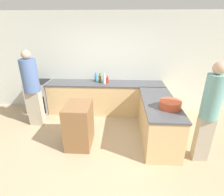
# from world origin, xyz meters

# --- Properties ---
(ground_plane) EXTENTS (14.00, 14.00, 0.00)m
(ground_plane) POSITION_xyz_m (0.00, 0.00, 0.00)
(ground_plane) COLOR tan
(wall_back) EXTENTS (8.00, 0.06, 2.70)m
(wall_back) POSITION_xyz_m (0.00, 2.14, 1.35)
(wall_back) COLOR silver
(wall_back) RESTS_ON ground_plane
(counter_back) EXTENTS (3.18, 0.63, 0.89)m
(counter_back) POSITION_xyz_m (0.00, 1.81, 0.44)
(counter_back) COLOR #D6B27A
(counter_back) RESTS_ON ground_plane
(counter_peninsula) EXTENTS (0.69, 1.78, 0.89)m
(counter_peninsula) POSITION_xyz_m (1.25, 0.63, 0.44)
(counter_peninsula) COLOR #D6B27A
(counter_peninsula) RESTS_ON ground_plane
(range_oven) EXTENTS (0.61, 0.61, 0.90)m
(range_oven) POSITION_xyz_m (-1.90, 1.81, 0.45)
(range_oven) COLOR #ADADB2
(range_oven) RESTS_ON ground_plane
(island_table) EXTENTS (0.50, 0.66, 0.91)m
(island_table) POSITION_xyz_m (-0.40, 0.30, 0.45)
(island_table) COLOR brown
(island_table) RESTS_ON ground_plane
(mixing_bowl) EXTENTS (0.40, 0.40, 0.15)m
(mixing_bowl) POSITION_xyz_m (1.37, 0.31, 0.96)
(mixing_bowl) COLOR #DB512D
(mixing_bowl) RESTS_ON counter_peninsula
(dish_soap_bottle) EXTENTS (0.07, 0.07, 0.23)m
(dish_soap_bottle) POSITION_xyz_m (-0.28, 1.99, 0.98)
(dish_soap_bottle) COLOR #338CBF
(dish_soap_bottle) RESTS_ON counter_back
(hot_sauce_bottle) EXTENTS (0.07, 0.07, 0.20)m
(hot_sauce_bottle) POSITION_xyz_m (0.06, 1.82, 0.97)
(hot_sauce_bottle) COLOR red
(hot_sauce_bottle) RESTS_ON counter_back
(olive_oil_bottle) EXTENTS (0.07, 0.07, 0.25)m
(olive_oil_bottle) POSITION_xyz_m (-0.15, 1.85, 0.99)
(olive_oil_bottle) COLOR #475B1E
(olive_oil_bottle) RESTS_ON counter_back
(vinegar_bottle_clear) EXTENTS (0.08, 0.08, 0.29)m
(vinegar_bottle_clear) POSITION_xyz_m (-0.02, 1.76, 1.00)
(vinegar_bottle_clear) COLOR silver
(vinegar_bottle_clear) RESTS_ON counter_back
(person_by_range) EXTENTS (0.37, 0.37, 1.85)m
(person_by_range) POSITION_xyz_m (-1.67, 1.05, 1.00)
(person_by_range) COLOR #ADA38E
(person_by_range) RESTS_ON ground_plane
(person_at_peninsula) EXTENTS (0.30, 0.30, 1.84)m
(person_at_peninsula) POSITION_xyz_m (1.93, -0.02, 1.01)
(person_at_peninsula) COLOR #ADA38E
(person_at_peninsula) RESTS_ON ground_plane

